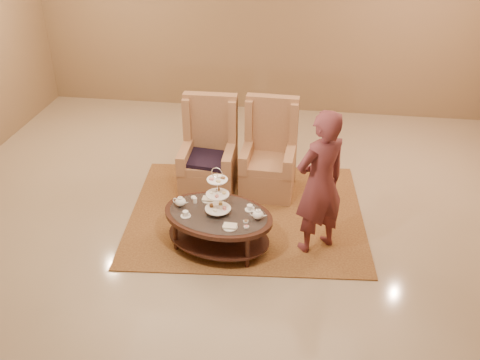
% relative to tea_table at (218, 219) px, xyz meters
% --- Properties ---
extents(ground, '(8.00, 8.00, 0.00)m').
position_rel_tea_table_xyz_m(ground, '(0.08, 0.23, -0.39)').
color(ground, tan).
rests_on(ground, ground).
extents(ceiling, '(8.00, 8.00, 0.02)m').
position_rel_tea_table_xyz_m(ceiling, '(0.08, 0.23, -0.39)').
color(ceiling, silver).
rests_on(ceiling, ground).
extents(wall_back, '(8.00, 0.04, 3.50)m').
position_rel_tea_table_xyz_m(wall_back, '(0.08, 4.23, 1.36)').
color(wall_back, '#8E704D').
rests_on(wall_back, ground).
extents(rug, '(3.15, 2.71, 0.02)m').
position_rel_tea_table_xyz_m(rug, '(0.23, 0.74, -0.38)').
color(rug, olive).
rests_on(rug, ground).
extents(tea_table, '(1.44, 1.14, 1.07)m').
position_rel_tea_table_xyz_m(tea_table, '(0.00, 0.00, 0.00)').
color(tea_table, black).
rests_on(tea_table, ground).
extents(armchair_left, '(0.72, 0.75, 1.31)m').
position_rel_tea_table_xyz_m(armchair_left, '(-0.35, 1.28, 0.06)').
color(armchair_left, '#AB7750').
rests_on(armchair_left, ground).
extents(armchair_right, '(0.72, 0.74, 1.29)m').
position_rel_tea_table_xyz_m(armchair_right, '(0.44, 1.40, 0.04)').
color(armchair_right, '#AB7750').
rests_on(armchair_right, ground).
extents(person, '(0.75, 0.71, 1.73)m').
position_rel_tea_table_xyz_m(person, '(1.11, 0.16, 0.48)').
color(person, '#5D272C').
rests_on(person, ground).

